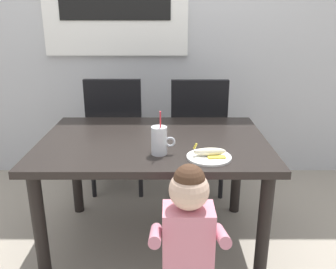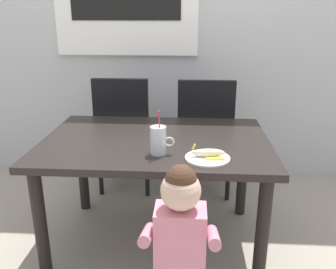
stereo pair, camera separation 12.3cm
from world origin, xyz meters
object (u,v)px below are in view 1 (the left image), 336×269
(dining_chair_right, at_px, (198,130))
(peeled_banana, at_px, (211,152))
(milk_cup, at_px, (160,142))
(dining_chair_left, at_px, (117,129))
(toddler_standing, at_px, (189,232))
(dining_table, at_px, (155,154))
(snack_plate, at_px, (210,157))

(dining_chair_right, distance_m, peeled_banana, 1.00)
(dining_chair_right, distance_m, milk_cup, 0.99)
(dining_chair_left, relative_size, peeled_banana, 5.53)
(toddler_standing, relative_size, milk_cup, 3.40)
(dining_chair_left, bearing_deg, dining_chair_right, 177.86)
(dining_chair_right, bearing_deg, toddler_standing, 83.90)
(dining_chair_right, height_order, peeled_banana, dining_chair_right)
(dining_table, distance_m, snack_plate, 0.43)
(dining_chair_left, distance_m, snack_plate, 1.20)
(dining_chair_left, height_order, snack_plate, dining_chair_left)
(snack_plate, bearing_deg, dining_table, 134.94)
(dining_table, relative_size, peeled_banana, 7.68)
(dining_table, bearing_deg, peeled_banana, -43.73)
(toddler_standing, bearing_deg, snack_plate, 71.88)
(dining_table, xyz_separation_m, dining_chair_left, (-0.32, 0.71, -0.07))
(dining_chair_right, relative_size, snack_plate, 4.17)
(dining_table, height_order, dining_chair_left, dining_chair_left)
(dining_chair_right, relative_size, toddler_standing, 1.15)
(dining_chair_left, bearing_deg, toddler_standing, 109.71)
(dining_chair_left, distance_m, peeled_banana, 1.20)
(dining_chair_left, relative_size, dining_chair_right, 1.00)
(dining_chair_right, height_order, toddler_standing, dining_chair_right)
(dining_chair_left, bearing_deg, peeled_banana, 122.02)
(dining_table, xyz_separation_m, dining_chair_right, (0.32, 0.69, -0.07))
(dining_chair_right, xyz_separation_m, toddler_standing, (-0.15, -1.36, -0.02))
(dining_table, bearing_deg, snack_plate, -45.06)
(dining_chair_left, relative_size, toddler_standing, 1.15)
(dining_chair_right, bearing_deg, peeled_banana, 89.03)
(dining_chair_left, xyz_separation_m, milk_cup, (0.36, -0.95, 0.23))
(dining_table, xyz_separation_m, peeled_banana, (0.30, -0.29, 0.13))
(milk_cup, distance_m, snack_plate, 0.27)
(milk_cup, relative_size, snack_plate, 1.07)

